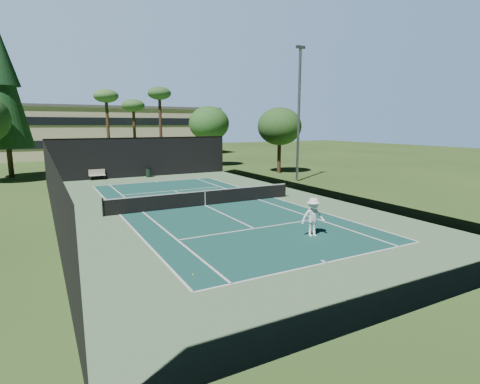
# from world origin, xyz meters

# --- Properties ---
(ground) EXTENTS (160.00, 160.00, 0.00)m
(ground) POSITION_xyz_m (0.00, 0.00, 0.00)
(ground) COLOR #335520
(ground) RESTS_ON ground
(apron_slab) EXTENTS (18.00, 32.00, 0.01)m
(apron_slab) POSITION_xyz_m (0.00, 0.00, 0.01)
(apron_slab) COLOR #5E855D
(apron_slab) RESTS_ON ground
(court_surface) EXTENTS (10.97, 23.77, 0.01)m
(court_surface) POSITION_xyz_m (0.00, 0.00, 0.01)
(court_surface) COLOR #195049
(court_surface) RESTS_ON ground
(court_lines) EXTENTS (11.07, 23.87, 0.01)m
(court_lines) POSITION_xyz_m (0.00, 0.00, 0.02)
(court_lines) COLOR white
(court_lines) RESTS_ON ground
(tennis_net) EXTENTS (12.90, 0.10, 1.10)m
(tennis_net) POSITION_xyz_m (0.00, 0.00, 0.56)
(tennis_net) COLOR black
(tennis_net) RESTS_ON ground
(fence) EXTENTS (18.04, 32.05, 4.03)m
(fence) POSITION_xyz_m (0.00, 0.06, 2.01)
(fence) COLOR black
(fence) RESTS_ON ground
(player) EXTENTS (1.35, 1.01, 1.87)m
(player) POSITION_xyz_m (1.84, -8.79, 0.93)
(player) COLOR white
(player) RESTS_ON ground
(tennis_ball_a) EXTENTS (0.06, 0.06, 0.06)m
(tennis_ball_a) POSITION_xyz_m (-4.97, -10.56, 0.03)
(tennis_ball_a) COLOR yellow
(tennis_ball_a) RESTS_ON ground
(tennis_ball_b) EXTENTS (0.06, 0.06, 0.06)m
(tennis_ball_b) POSITION_xyz_m (-0.34, 0.83, 0.03)
(tennis_ball_b) COLOR #C4D730
(tennis_ball_b) RESTS_ON ground
(tennis_ball_c) EXTENTS (0.06, 0.06, 0.06)m
(tennis_ball_c) POSITION_xyz_m (1.86, 1.59, 0.03)
(tennis_ball_c) COLOR #EDF337
(tennis_ball_c) RESTS_ON ground
(tennis_ball_d) EXTENTS (0.07, 0.07, 0.07)m
(tennis_ball_d) POSITION_xyz_m (-5.31, 2.03, 0.04)
(tennis_ball_d) COLOR #DDF337
(tennis_ball_d) RESTS_ON ground
(park_bench) EXTENTS (1.50, 0.45, 1.02)m
(park_bench) POSITION_xyz_m (-4.59, 15.78, 0.55)
(park_bench) COLOR beige
(park_bench) RESTS_ON ground
(trash_bin) EXTENTS (0.56, 0.56, 0.95)m
(trash_bin) POSITION_xyz_m (0.29, 15.32, 0.48)
(trash_bin) COLOR black
(trash_bin) RESTS_ON ground
(pine_tree) EXTENTS (4.80, 4.80, 15.00)m
(pine_tree) POSITION_xyz_m (-12.00, 22.00, 9.55)
(pine_tree) COLOR #49331F
(pine_tree) RESTS_ON ground
(palm_a) EXTENTS (2.80, 2.80, 9.32)m
(palm_a) POSITION_xyz_m (-2.00, 24.00, 8.19)
(palm_a) COLOR #4C3520
(palm_a) RESTS_ON ground
(palm_b) EXTENTS (2.80, 2.80, 8.42)m
(palm_b) POSITION_xyz_m (1.50, 26.00, 7.36)
(palm_b) COLOR #44311D
(palm_b) RESTS_ON ground
(palm_c) EXTENTS (2.80, 2.80, 9.77)m
(palm_c) POSITION_xyz_m (4.00, 23.00, 8.60)
(palm_c) COLOR #452C1D
(palm_c) RESTS_ON ground
(decid_tree_a) EXTENTS (5.12, 5.12, 7.62)m
(decid_tree_a) POSITION_xyz_m (10.00, 22.00, 5.42)
(decid_tree_a) COLOR #3F2C1B
(decid_tree_a) RESTS_ON ground
(decid_tree_b) EXTENTS (4.80, 4.80, 7.14)m
(decid_tree_b) POSITION_xyz_m (14.00, 12.00, 5.08)
(decid_tree_b) COLOR #492D1F
(decid_tree_b) RESTS_ON ground
(campus_building) EXTENTS (40.50, 12.50, 8.30)m
(campus_building) POSITION_xyz_m (0.00, 45.98, 4.21)
(campus_building) COLOR beige
(campus_building) RESTS_ON ground
(light_pole) EXTENTS (0.90, 0.25, 12.22)m
(light_pole) POSITION_xyz_m (12.00, 6.00, 6.46)
(light_pole) COLOR gray
(light_pole) RESTS_ON ground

